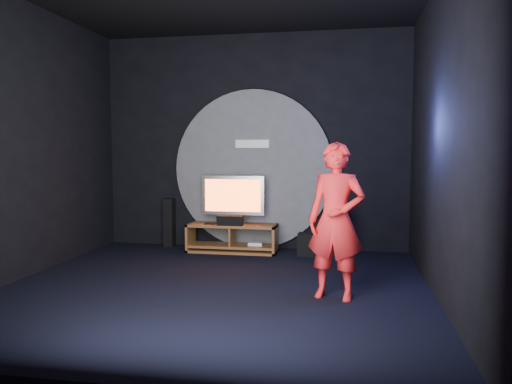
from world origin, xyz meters
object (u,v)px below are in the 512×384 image
tower_speaker_left (169,222)px  player (336,221)px  tv (233,197)px  tower_speaker_right (337,231)px  media_console (233,240)px  subwoofer (308,244)px

tower_speaker_left → player: bearing=-41.7°
tv → tower_speaker_left: size_ratio=1.25×
tv → tower_speaker_left: 1.27m
tower_speaker_left → tower_speaker_right: 2.83m
media_console → subwoofer: media_console is taller
tv → tower_speaker_left: tv is taller
tower_speaker_right → subwoofer: tower_speaker_right is taller
player → tower_speaker_right: bearing=103.3°
tv → subwoofer: bearing=-5.0°
tower_speaker_right → media_console: bearing=175.4°
media_console → tower_speaker_right: size_ratio=1.76×
media_console → tower_speaker_left: 1.22m
media_console → player: 2.85m
subwoofer → player: (0.46, -2.18, 0.68)m
tower_speaker_left → subwoofer: tower_speaker_left is taller
tv → tower_speaker_left: bearing=168.6°
subwoofer → tower_speaker_left: bearing=171.9°
media_console → tower_speaker_right: bearing=-4.6°
tower_speaker_right → subwoofer: (-0.43, 0.09, -0.23)m
tower_speaker_right → subwoofer: size_ratio=2.38×
tower_speaker_left → subwoofer: size_ratio=2.38×
media_console → tower_speaker_right: 1.65m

